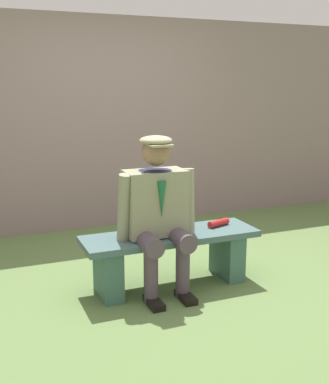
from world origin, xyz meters
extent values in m
plane|color=#5A7540|center=(0.00, 0.00, 0.00)|extent=(30.00, 30.00, 0.00)
cube|color=#415C5D|center=(0.00, 0.00, 0.43)|extent=(1.45, 0.44, 0.05)
cube|color=#3C6356|center=(-0.53, 0.00, 0.20)|extent=(0.15, 0.38, 0.40)
cube|color=#3C6356|center=(0.53, 0.00, 0.20)|extent=(0.15, 0.38, 0.40)
cube|color=gray|center=(0.13, 0.00, 0.72)|extent=(0.48, 0.27, 0.52)
cylinder|color=#1E2338|center=(0.13, 0.00, 0.95)|extent=(0.26, 0.26, 0.06)
cone|color=#195938|center=(0.13, 0.14, 0.78)|extent=(0.07, 0.07, 0.29)
sphere|color=#8C664C|center=(0.13, 0.02, 1.13)|extent=(0.22, 0.22, 0.22)
ellipsoid|color=gray|center=(0.13, 0.02, 1.22)|extent=(0.26, 0.26, 0.08)
cube|color=gray|center=(0.13, 0.12, 1.19)|extent=(0.18, 0.10, 0.02)
cylinder|color=#4C3E4B|center=(0.00, 0.12, 0.46)|extent=(0.15, 0.45, 0.15)
cylinder|color=#4C3E4B|center=(0.00, 0.24, 0.23)|extent=(0.11, 0.11, 0.46)
cube|color=black|center=(0.00, 0.30, 0.03)|extent=(0.10, 0.24, 0.05)
cylinder|color=gray|center=(-0.14, 0.04, 0.71)|extent=(0.11, 0.14, 0.55)
cylinder|color=#4C3E4B|center=(0.26, 0.12, 0.46)|extent=(0.15, 0.45, 0.15)
cylinder|color=#4C3E4B|center=(0.26, 0.24, 0.23)|extent=(0.11, 0.11, 0.46)
cube|color=black|center=(0.26, 0.30, 0.03)|extent=(0.10, 0.24, 0.05)
cylinder|color=gray|center=(0.40, 0.04, 0.71)|extent=(0.11, 0.18, 0.55)
cylinder|color=#B21E1E|center=(-0.46, -0.03, 0.48)|extent=(0.22, 0.12, 0.06)
cube|color=gray|center=(0.00, -2.01, 1.19)|extent=(12.00, 0.24, 2.39)
camera|label=1|loc=(1.47, 3.46, 1.64)|focal=45.16mm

